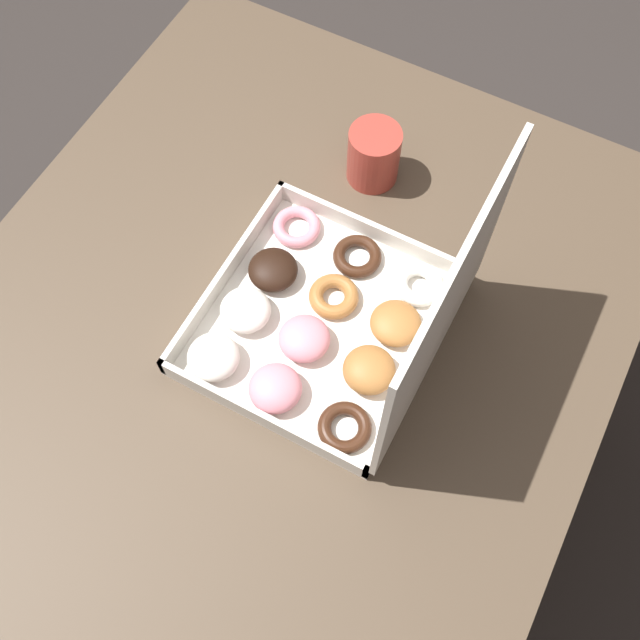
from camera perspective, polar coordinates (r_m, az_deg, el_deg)
The scene contains 4 objects.
ground_plane at distance 1.78m, azimuth -2.08°, elevation -11.39°, with size 8.00×8.00×0.00m, color #2D2826.
dining_table at distance 1.15m, azimuth -3.17°, elevation -3.12°, with size 1.09×0.91×0.77m.
donut_box at distance 0.99m, azimuth 1.42°, elevation -0.22°, with size 0.33×0.32×0.34m.
coffee_mug at distance 1.15m, azimuth 4.09°, elevation 12.48°, with size 0.08×0.08×0.09m.
Camera 1 is at (0.36, 0.26, 1.72)m, focal length 42.00 mm.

